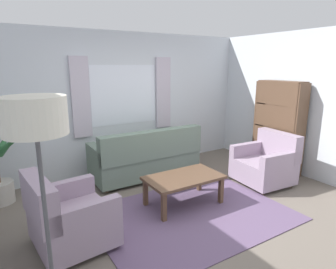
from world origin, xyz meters
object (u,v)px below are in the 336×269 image
object	(u,v)px
armchair_right	(266,163)
standing_lamp	(37,136)
couch	(146,158)
bookshelf	(278,126)
armchair_left	(67,218)
coffee_table	(184,180)

from	to	relation	value
armchair_right	standing_lamp	size ratio (longest dim) A/B	0.49
couch	standing_lamp	xyz separation A→B (m)	(-2.05, -2.50, 1.20)
bookshelf	standing_lamp	size ratio (longest dim) A/B	0.94
couch	standing_lamp	size ratio (longest dim) A/B	1.04
armchair_left	couch	bearing A→B (deg)	-56.92
couch	coffee_table	world-z (taller)	couch
armchair_right	couch	bearing A→B (deg)	-124.21
armchair_left	coffee_table	distance (m)	1.68
armchair_right	armchair_left	bearing A→B (deg)	-84.27
couch	armchair_right	distance (m)	2.09
armchair_left	standing_lamp	distance (m)	1.69
bookshelf	couch	bearing A→B (deg)	65.60
armchair_left	standing_lamp	world-z (taller)	standing_lamp
couch	standing_lamp	bearing A→B (deg)	50.65
armchair_left	coffee_table	bearing A→B (deg)	-90.45
armchair_right	coffee_table	xyz separation A→B (m)	(-1.66, 0.08, 0.03)
armchair_left	coffee_table	xyz separation A→B (m)	(1.67, 0.16, 0.03)
bookshelf	standing_lamp	xyz separation A→B (m)	(-4.29, -1.48, 0.68)
armchair_right	standing_lamp	xyz separation A→B (m)	(-3.68, -1.19, 1.22)
armchair_right	coffee_table	world-z (taller)	armchair_right
bookshelf	standing_lamp	bearing A→B (deg)	108.98
standing_lamp	armchair_left	bearing A→B (deg)	72.93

